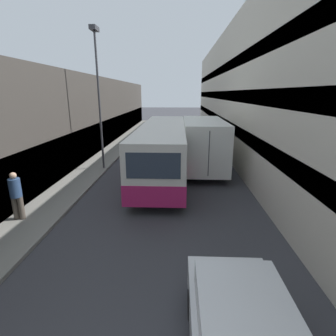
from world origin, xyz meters
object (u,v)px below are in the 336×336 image
Objects in this scene: box_truck at (202,142)px; pedestrian at (16,194)px; bus at (163,148)px; street_lamp at (97,76)px.

box_truck is 4.78× the size of pedestrian.
box_truck reaches higher than bus.
bus is at bearing -147.38° from box_truck.
street_lamp reaches higher than pedestrian.
bus is 2.86m from box_truck.
box_truck reaches higher than pedestrian.
box_truck is (2.41, 1.54, 0.11)m from bus.
box_truck is 10.89m from pedestrian.
pedestrian is at bearing -127.46° from bus.
box_truck is at bearing 47.41° from pedestrian.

